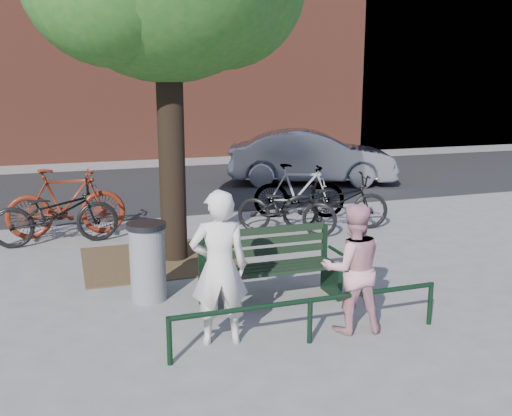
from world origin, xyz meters
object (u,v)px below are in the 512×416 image
object	(u,v)px
bicycle_c	(286,208)
litter_bin	(148,261)
park_bench	(269,264)
parked_car	(311,157)
person_right	(353,268)
person_left	(219,268)

from	to	relation	value
bicycle_c	litter_bin	bearing A→B (deg)	167.21
park_bench	parked_car	world-z (taller)	parked_car
bicycle_c	person_right	bearing A→B (deg)	-154.84
park_bench	parked_car	bearing A→B (deg)	62.28
litter_bin	bicycle_c	bearing A→B (deg)	40.29
litter_bin	person_left	bearing A→B (deg)	-69.88
person_left	parked_car	bearing A→B (deg)	-111.19
person_left	parked_car	size ratio (longest dim) A/B	0.38
person_left	litter_bin	bearing A→B (deg)	-61.29
litter_bin	parked_car	size ratio (longest dim) A/B	0.23
person_left	bicycle_c	size ratio (longest dim) A/B	0.89
parked_car	park_bench	bearing A→B (deg)	172.36
person_right	bicycle_c	world-z (taller)	person_right
person_left	litter_bin	world-z (taller)	person_left
person_left	litter_bin	size ratio (longest dim) A/B	1.65
person_left	person_right	distance (m)	1.48
person_right	bicycle_c	distance (m)	4.16
person_right	parked_car	size ratio (longest dim) A/B	0.33
litter_bin	parked_car	bearing A→B (deg)	52.46
park_bench	litter_bin	distance (m)	1.53
person_left	parked_car	distance (m)	9.82
person_left	person_right	xyz separation A→B (m)	(1.47, -0.18, -0.11)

